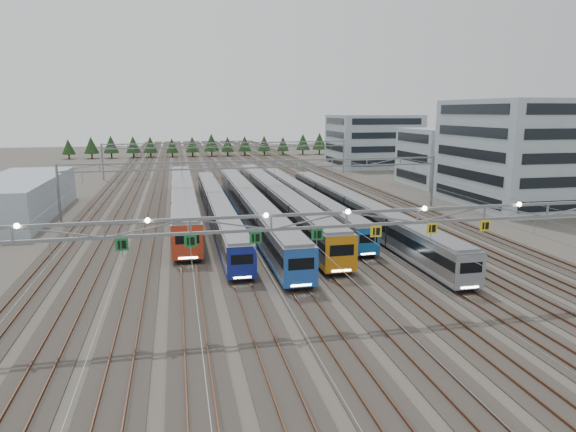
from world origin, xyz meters
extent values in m
plane|color=#47423A|center=(0.00, 0.00, 0.00)|extent=(400.00, 400.00, 0.00)
cube|color=#2D2823|center=(0.00, 100.00, 0.04)|extent=(54.00, 260.00, 0.08)
cube|color=brown|center=(-25.47, 100.00, 0.16)|extent=(0.08, 260.00, 0.16)
cube|color=brown|center=(25.47, 100.00, 0.16)|extent=(0.08, 260.00, 0.16)
cube|color=brown|center=(-0.72, 100.00, 0.16)|extent=(0.08, 260.00, 0.16)
cube|color=brown|center=(0.72, 100.00, 0.16)|extent=(0.08, 260.00, 0.16)
cube|color=black|center=(-11.25, 41.61, 0.44)|extent=(2.63, 52.56, 0.40)
cube|color=#999CA1|center=(-11.25, 41.61, 2.37)|extent=(3.09, 53.63, 3.48)
cube|color=black|center=(-11.25, 41.61, 2.78)|extent=(3.15, 53.36, 1.05)
cube|color=#BC371D|center=(-11.25, 41.61, 0.90)|extent=(3.14, 53.36, 0.39)
cube|color=slate|center=(-11.25, 41.61, 4.22)|extent=(2.78, 52.56, 0.28)
cube|color=#BC371D|center=(-11.25, 14.85, 2.37)|extent=(3.11, 0.12, 3.48)
cube|color=black|center=(-11.25, 14.82, 2.78)|extent=(2.32, 0.10, 1.05)
cube|color=white|center=(-11.25, 14.79, 0.85)|extent=(1.86, 0.06, 0.17)
cube|color=black|center=(-6.75, 35.58, 0.41)|extent=(2.20, 54.19, 0.33)
cube|color=#999CA1|center=(-6.75, 35.58, 2.02)|extent=(2.59, 55.30, 2.92)
cube|color=black|center=(-6.75, 35.58, 2.37)|extent=(2.65, 55.02, 0.88)
cube|color=navy|center=(-6.75, 35.58, 0.80)|extent=(2.64, 55.02, 0.32)
cube|color=slate|center=(-6.75, 35.58, 3.57)|extent=(2.33, 54.19, 0.23)
cube|color=navy|center=(-6.75, 7.98, 2.02)|extent=(2.61, 0.12, 2.92)
cube|color=black|center=(-6.75, 7.95, 2.37)|extent=(1.94, 0.10, 0.88)
cube|color=white|center=(-6.75, 7.92, 0.75)|extent=(1.56, 0.06, 0.14)
cube|color=black|center=(-2.25, 33.94, 0.43)|extent=(2.49, 57.40, 0.38)
cube|color=#999CA1|center=(-2.25, 33.94, 2.26)|extent=(2.93, 58.57, 3.30)
cube|color=black|center=(-2.25, 33.94, 2.65)|extent=(2.99, 58.28, 0.99)
cube|color=#2156B4|center=(-2.25, 33.94, 0.87)|extent=(2.98, 58.28, 0.37)
cube|color=slate|center=(-2.25, 33.94, 4.01)|extent=(2.64, 57.40, 0.26)
cube|color=#2156B4|center=(-2.25, 4.70, 2.26)|extent=(2.95, 0.12, 3.30)
cube|color=black|center=(-2.25, 4.67, 2.65)|extent=(2.20, 0.10, 0.99)
cube|color=white|center=(-2.25, 4.64, 0.82)|extent=(1.76, 0.06, 0.16)
cube|color=black|center=(2.25, 38.88, 0.43)|extent=(2.57, 61.12, 0.39)
cube|color=#999CA1|center=(2.25, 38.88, 2.32)|extent=(3.02, 62.37, 3.40)
cube|color=black|center=(2.25, 38.88, 2.73)|extent=(3.08, 62.06, 1.03)
cube|color=orange|center=(2.25, 38.88, 0.89)|extent=(3.07, 62.06, 0.38)
cube|color=slate|center=(2.25, 38.88, 4.13)|extent=(2.72, 61.12, 0.27)
cube|color=orange|center=(2.25, 7.75, 2.32)|extent=(3.04, 0.12, 3.40)
cube|color=black|center=(2.25, 7.72, 2.73)|extent=(2.27, 0.10, 1.03)
cube|color=white|center=(2.25, 7.69, 0.83)|extent=(1.81, 0.06, 0.16)
cube|color=black|center=(6.75, 40.90, 0.40)|extent=(2.14, 55.11, 0.32)
cube|color=#999CA1|center=(6.75, 40.90, 1.97)|extent=(2.52, 56.23, 2.84)
cube|color=black|center=(6.75, 40.90, 2.31)|extent=(2.58, 55.95, 0.86)
cube|color=#1963B3|center=(6.75, 40.90, 0.78)|extent=(2.57, 55.95, 0.32)
cube|color=slate|center=(6.75, 40.90, 3.48)|extent=(2.27, 55.11, 0.23)
cube|color=#1963B3|center=(6.75, 12.84, 1.97)|extent=(2.54, 0.12, 2.84)
cube|color=black|center=(6.75, 12.81, 2.31)|extent=(1.89, 0.10, 0.86)
cube|color=white|center=(6.75, 12.78, 0.74)|extent=(1.51, 0.06, 0.14)
cube|color=black|center=(11.25, 30.13, 0.41)|extent=(2.28, 56.45, 0.34)
cube|color=#999CA1|center=(11.25, 30.13, 2.08)|extent=(2.68, 57.60, 3.02)
cube|color=black|center=(11.25, 30.13, 2.45)|extent=(2.74, 57.32, 0.91)
cube|color=gray|center=(11.25, 30.13, 0.81)|extent=(2.73, 57.32, 0.34)
cube|color=slate|center=(11.25, 30.13, 3.69)|extent=(2.41, 56.45, 0.24)
cube|color=gray|center=(11.25, 1.38, 2.08)|extent=(2.70, 0.12, 3.02)
cube|color=black|center=(11.25, 1.35, 2.45)|extent=(2.01, 0.10, 0.91)
cube|color=white|center=(11.25, 1.32, 0.77)|extent=(1.61, 0.06, 0.14)
cube|color=gray|center=(0.00, 0.00, 7.80)|extent=(56.00, 0.22, 0.22)
cube|color=gray|center=(0.00, 0.00, 6.80)|extent=(56.00, 0.22, 0.22)
cube|color=#177630|center=(-15.75, -0.12, 6.30)|extent=(0.85, 0.06, 0.85)
cube|color=#177630|center=(-11.25, -0.12, 6.30)|extent=(0.85, 0.06, 0.85)
cube|color=#177630|center=(-6.75, -0.12, 6.30)|extent=(0.85, 0.06, 0.85)
cube|color=#177630|center=(-2.25, -0.12, 6.30)|extent=(0.85, 0.06, 0.85)
cube|color=yellow|center=(2.25, -0.12, 6.30)|extent=(0.85, 0.06, 0.85)
cube|color=yellow|center=(6.75, -0.12, 6.30)|extent=(0.85, 0.06, 0.85)
cube|color=yellow|center=(11.25, -0.12, 6.30)|extent=(0.85, 0.06, 0.85)
cylinder|color=gray|center=(-28.00, 40.00, 4.00)|extent=(0.36, 0.36, 8.00)
cylinder|color=gray|center=(28.00, 40.00, 4.00)|extent=(0.36, 0.36, 8.00)
cube|color=gray|center=(0.00, 40.00, 7.80)|extent=(56.00, 0.22, 0.22)
cube|color=gray|center=(0.00, 40.00, 6.80)|extent=(56.00, 0.22, 0.22)
cylinder|color=gray|center=(-28.00, 85.00, 4.00)|extent=(0.36, 0.36, 8.00)
cylinder|color=gray|center=(28.00, 85.00, 4.00)|extent=(0.36, 0.36, 8.00)
cube|color=gray|center=(0.00, 85.00, 7.80)|extent=(56.00, 0.22, 0.22)
cube|color=gray|center=(0.00, 85.00, 6.80)|extent=(56.00, 0.22, 0.22)
cube|color=#8FA0AB|center=(41.78, 37.84, 8.39)|extent=(18.00, 22.00, 16.78)
cube|color=#8FA0AB|center=(41.58, 61.46, 5.75)|extent=(14.00, 16.00, 11.50)
cube|color=#8FA0AB|center=(40.59, 97.63, 6.99)|extent=(22.00, 18.00, 13.97)
cube|color=#8FA0AB|center=(-34.39, 44.97, 2.79)|extent=(10.00, 30.00, 5.57)
camera|label=1|loc=(-11.95, -34.77, 15.03)|focal=32.00mm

